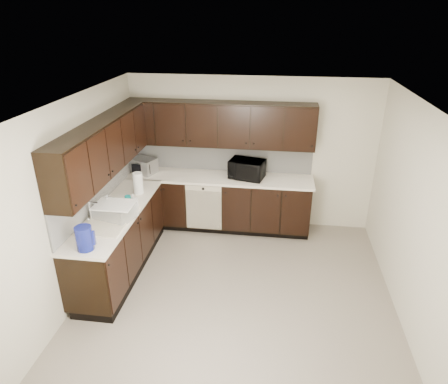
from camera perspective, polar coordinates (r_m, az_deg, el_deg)
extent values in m
plane|color=gray|center=(5.46, 1.86, -14.02)|extent=(4.00, 4.00, 0.00)
plane|color=white|center=(4.37, 2.32, 12.59)|extent=(4.00, 4.00, 0.00)
cube|color=beige|center=(6.63, 3.89, 5.51)|extent=(4.00, 0.02, 2.50)
cube|color=beige|center=(5.34, -19.79, -0.77)|extent=(0.02, 4.00, 2.50)
cube|color=beige|center=(5.02, 25.44, -3.42)|extent=(0.02, 4.00, 2.50)
cube|color=beige|center=(3.14, -1.97, -18.69)|extent=(4.00, 0.02, 2.50)
cube|color=black|center=(6.71, -0.76, -1.60)|extent=(3.00, 0.60, 0.90)
cube|color=black|center=(5.82, -14.73, -6.84)|extent=(0.60, 2.20, 0.90)
cube|color=black|center=(6.92, -0.71, -4.47)|extent=(3.00, 0.54, 0.10)
cube|color=black|center=(6.03, -14.06, -10.12)|extent=(0.54, 2.20, 0.10)
cube|color=white|center=(6.51, -0.79, 2.12)|extent=(3.03, 0.63, 0.04)
cube|color=white|center=(5.60, -15.24, -2.72)|extent=(0.63, 2.23, 0.04)
cube|color=#B2B2AE|center=(6.69, -0.43, 5.11)|extent=(3.00, 0.02, 0.48)
cube|color=#B2B2AE|center=(5.85, -17.03, 1.08)|extent=(0.02, 2.80, 0.48)
cube|color=black|center=(6.37, -0.65, 9.67)|extent=(3.00, 0.33, 0.70)
cube|color=black|center=(5.45, -17.01, 6.01)|extent=(0.33, 2.47, 0.70)
cube|color=beige|center=(6.46, -2.91, -2.21)|extent=(0.58, 0.02, 0.78)
cube|color=beige|center=(6.31, -2.98, 0.53)|extent=(0.58, 0.03, 0.08)
cylinder|color=black|center=(6.29, -3.01, 0.47)|extent=(0.04, 0.02, 0.04)
cube|color=beige|center=(5.34, -16.26, -3.95)|extent=(0.54, 0.82, 0.03)
cube|color=beige|center=(5.22, -17.00, -5.79)|extent=(0.42, 0.34, 0.16)
cube|color=beige|center=(5.54, -15.36, -3.75)|extent=(0.42, 0.34, 0.16)
cylinder|color=silver|center=(5.37, -18.57, -2.57)|extent=(0.03, 0.03, 0.26)
cylinder|color=silver|center=(5.30, -18.25, -1.46)|extent=(0.14, 0.02, 0.02)
cylinder|color=#B2B2B7|center=(5.21, -17.04, -5.50)|extent=(0.20, 0.20, 0.10)
imported|color=black|center=(6.40, 3.29, 3.29)|extent=(0.61, 0.48, 0.30)
imported|color=gray|center=(5.57, -12.81, -1.24)|extent=(0.11, 0.11, 0.20)
imported|color=gray|center=(5.53, -16.27, -1.58)|extent=(0.12, 0.12, 0.24)
cube|color=#B2B2B4|center=(6.75, -11.38, 3.72)|extent=(0.47, 0.41, 0.24)
cube|color=white|center=(5.36, -15.32, -2.66)|extent=(0.56, 0.47, 0.19)
cylinder|color=navy|center=(4.75, -19.33, -6.25)|extent=(0.22, 0.22, 0.29)
cylinder|color=#0B7C7B|center=(5.56, -13.52, -1.41)|extent=(0.09, 0.09, 0.18)
cylinder|color=white|center=(5.97, -12.17, 1.26)|extent=(0.14, 0.14, 0.32)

